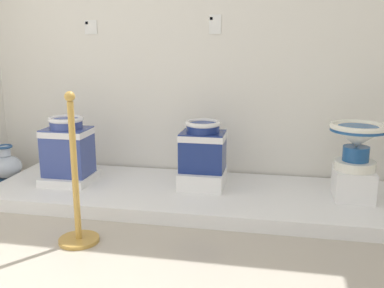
{
  "coord_description": "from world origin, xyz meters",
  "views": [
    {
      "loc": [
        2.62,
        -1.08,
        1.25
      ],
      "look_at": [
        1.98,
        2.15,
        0.47
      ],
      "focal_mm": 40.53,
      "sensor_mm": 36.0,
      "label": 1
    }
  ],
  "objects": [
    {
      "name": "decorative_vase_corner",
      "position": [
        0.2,
        2.34,
        0.14
      ],
      "size": [
        0.28,
        0.28,
        0.34
      ],
      "color": "navy",
      "rests_on": "ground_plane"
    },
    {
      "name": "display_platform",
      "position": [
        2.07,
        2.15,
        0.05
      ],
      "size": [
        3.43,
        1.03,
        0.1
      ],
      "primitive_type": "cube",
      "color": "white",
      "rests_on": "ground_plane"
    },
    {
      "name": "antique_toilet_tall_cobalt",
      "position": [
        3.21,
        2.19,
        0.56
      ],
      "size": [
        0.41,
        0.41,
        0.35
      ],
      "color": "white",
      "rests_on": "plinth_block_tall_cobalt"
    },
    {
      "name": "wall_back",
      "position": [
        2.07,
        2.72,
        1.55
      ],
      "size": [
        4.34,
        0.06,
        3.09
      ],
      "primitive_type": "cube",
      "color": "white",
      "rests_on": "ground_plane"
    },
    {
      "name": "info_placard_second",
      "position": [
        2.07,
        2.68,
        1.4
      ],
      "size": [
        0.1,
        0.01,
        0.16
      ],
      "color": "white"
    },
    {
      "name": "info_placard_first",
      "position": [
        0.95,
        2.68,
        1.38
      ],
      "size": [
        0.12,
        0.01,
        0.12
      ],
      "color": "white"
    },
    {
      "name": "plinth_block_pale_glazed",
      "position": [
        2.05,
        2.24,
        0.17
      ],
      "size": [
        0.36,
        0.39,
        0.14
      ],
      "primitive_type": "cube",
      "color": "white",
      "rests_on": "display_platform"
    },
    {
      "name": "stanchion_post_near_left",
      "position": [
        1.41,
        1.29,
        0.28
      ],
      "size": [
        0.26,
        0.26,
        0.97
      ],
      "color": "gold",
      "rests_on": "ground_plane"
    },
    {
      "name": "antique_toilet_leftmost",
      "position": [
        0.93,
        2.14,
        0.42
      ],
      "size": [
        0.37,
        0.3,
        0.49
      ],
      "color": "#36468D",
      "rests_on": "plinth_block_leftmost"
    },
    {
      "name": "plinth_block_tall_cobalt",
      "position": [
        3.21,
        2.19,
        0.21
      ],
      "size": [
        0.28,
        0.32,
        0.23
      ],
      "primitive_type": "cube",
      "color": "white",
      "rests_on": "display_platform"
    },
    {
      "name": "plinth_block_leftmost",
      "position": [
        0.93,
        2.14,
        0.13
      ],
      "size": [
        0.39,
        0.39,
        0.07
      ],
      "primitive_type": "cube",
      "color": "white",
      "rests_on": "display_platform"
    },
    {
      "name": "antique_toilet_pale_glazed",
      "position": [
        2.05,
        2.24,
        0.45
      ],
      "size": [
        0.36,
        0.29,
        0.4
      ],
      "color": "navy",
      "rests_on": "plinth_block_pale_glazed"
    }
  ]
}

